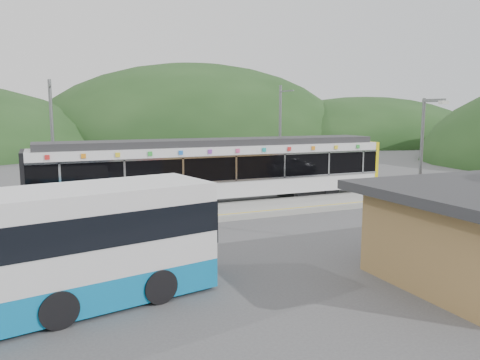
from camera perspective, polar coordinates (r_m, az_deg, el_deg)
name	(u,v)px	position (r m, az deg, el deg)	size (l,w,h in m)	color
ground	(232,231)	(21.00, -0.98, -6.20)	(120.00, 120.00, 0.00)	#4C4C4F
hills	(293,200)	(28.32, 6.54, -2.48)	(146.00, 149.00, 26.00)	#1E3D19
platform	(207,213)	(23.97, -4.00, -4.04)	(26.00, 3.20, 0.30)	#9E9E99
yellow_line	(216,215)	(22.74, -2.91, -4.30)	(26.00, 0.10, 0.01)	yellow
train	(218,169)	(26.71, -2.67, 1.40)	(20.44, 3.01, 3.74)	black
catenary_mast_west	(53,142)	(27.43, -21.86, 4.32)	(0.18, 1.80, 7.00)	slate
catenary_mast_east	(280,137)	(31.13, 4.93, 5.27)	(0.18, 1.80, 7.00)	slate
lamp_post	(423,160)	(18.90, 21.45, 2.24)	(0.36, 1.03, 5.76)	slate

